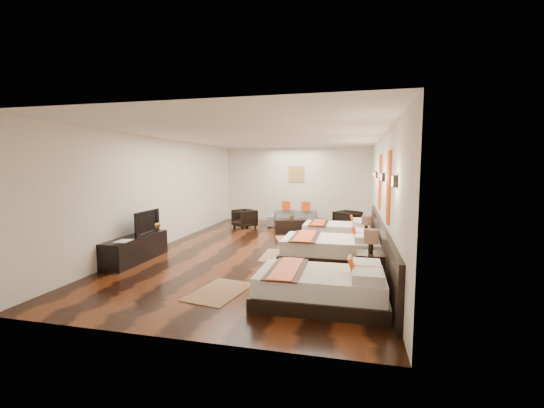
% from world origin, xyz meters
% --- Properties ---
extents(floor, '(5.50, 9.50, 0.01)m').
position_xyz_m(floor, '(0.00, 0.00, 0.00)').
color(floor, black).
rests_on(floor, ground).
extents(ceiling, '(5.50, 9.50, 0.01)m').
position_xyz_m(ceiling, '(0.00, 0.00, 2.80)').
color(ceiling, white).
rests_on(ceiling, floor).
extents(back_wall, '(5.50, 0.01, 2.80)m').
position_xyz_m(back_wall, '(0.00, 4.75, 1.40)').
color(back_wall, silver).
rests_on(back_wall, floor).
extents(left_wall, '(0.01, 9.50, 2.80)m').
position_xyz_m(left_wall, '(-2.75, 0.00, 1.40)').
color(left_wall, silver).
rests_on(left_wall, floor).
extents(right_wall, '(0.01, 9.50, 2.80)m').
position_xyz_m(right_wall, '(2.75, 0.00, 1.40)').
color(right_wall, silver).
rests_on(right_wall, floor).
extents(headboard_panel, '(0.08, 6.60, 0.90)m').
position_xyz_m(headboard_panel, '(2.71, -0.80, 0.45)').
color(headboard_panel, black).
rests_on(headboard_panel, floor).
extents(bed_near, '(1.96, 1.23, 0.75)m').
position_xyz_m(bed_near, '(1.69, -3.23, 0.26)').
color(bed_near, black).
rests_on(bed_near, floor).
extents(bed_mid, '(2.13, 1.34, 0.81)m').
position_xyz_m(bed_mid, '(1.70, -0.83, 0.28)').
color(bed_mid, black).
rests_on(bed_mid, floor).
extents(bed_far, '(1.89, 1.19, 0.72)m').
position_xyz_m(bed_far, '(1.69, 1.53, 0.25)').
color(bed_far, black).
rests_on(bed_far, floor).
extents(nightstand_a, '(0.49, 0.49, 0.97)m').
position_xyz_m(nightstand_a, '(2.44, -2.09, 0.34)').
color(nightstand_a, black).
rests_on(nightstand_a, floor).
extents(nightstand_b, '(0.44, 0.44, 0.88)m').
position_xyz_m(nightstand_b, '(2.45, 0.31, 0.31)').
color(nightstand_b, black).
rests_on(nightstand_b, floor).
extents(jute_mat_near, '(0.94, 1.31, 0.01)m').
position_xyz_m(jute_mat_near, '(-0.00, -3.13, 0.01)').
color(jute_mat_near, '#91694A').
rests_on(jute_mat_near, floor).
extents(jute_mat_mid, '(0.80, 1.23, 0.01)m').
position_xyz_m(jute_mat_mid, '(0.46, -0.58, 0.01)').
color(jute_mat_mid, '#91694A').
rests_on(jute_mat_mid, floor).
extents(jute_mat_far, '(1.11, 1.38, 0.01)m').
position_xyz_m(jute_mat_far, '(0.42, 1.23, 0.01)').
color(jute_mat_far, '#91694A').
rests_on(jute_mat_far, floor).
extents(tv_console, '(0.50, 1.80, 0.55)m').
position_xyz_m(tv_console, '(-2.50, -1.74, 0.28)').
color(tv_console, black).
rests_on(tv_console, floor).
extents(tv, '(0.15, 0.94, 0.54)m').
position_xyz_m(tv, '(-2.45, -1.49, 0.82)').
color(tv, black).
rests_on(tv, tv_console).
extents(book, '(0.30, 0.38, 0.03)m').
position_xyz_m(book, '(-2.50, -2.35, 0.57)').
color(book, black).
rests_on(book, tv_console).
extents(figurine, '(0.42, 0.42, 0.38)m').
position_xyz_m(figurine, '(-2.50, -1.06, 0.74)').
color(figurine, brown).
rests_on(figurine, tv_console).
extents(sofa, '(2.03, 1.04, 0.57)m').
position_xyz_m(sofa, '(0.18, 3.58, 0.28)').
color(sofa, slate).
rests_on(sofa, floor).
extents(armchair_left, '(0.95, 0.95, 0.62)m').
position_xyz_m(armchair_left, '(-1.49, 2.91, 0.31)').
color(armchair_left, black).
rests_on(armchair_left, floor).
extents(armchair_right, '(0.99, 0.99, 0.66)m').
position_xyz_m(armchair_right, '(1.96, 3.09, 0.33)').
color(armchair_right, black).
rests_on(armchair_right, floor).
extents(coffee_table, '(1.10, 0.77, 0.40)m').
position_xyz_m(coffee_table, '(0.18, 2.53, 0.20)').
color(coffee_table, black).
rests_on(coffee_table, floor).
extents(table_plant, '(0.24, 0.21, 0.26)m').
position_xyz_m(table_plant, '(0.23, 2.52, 0.53)').
color(table_plant, '#22571D').
rests_on(table_plant, coffee_table).
extents(orange_panel_a, '(0.04, 0.40, 1.30)m').
position_xyz_m(orange_panel_a, '(2.73, -1.90, 1.70)').
color(orange_panel_a, '#D86014').
rests_on(orange_panel_a, right_wall).
extents(orange_panel_b, '(0.04, 0.40, 1.30)m').
position_xyz_m(orange_panel_b, '(2.73, 0.30, 1.70)').
color(orange_panel_b, '#D86014').
rests_on(orange_panel_b, right_wall).
extents(sconce_near, '(0.07, 0.12, 0.18)m').
position_xyz_m(sconce_near, '(2.70, -3.00, 1.85)').
color(sconce_near, black).
rests_on(sconce_near, right_wall).
extents(sconce_mid, '(0.07, 0.12, 0.18)m').
position_xyz_m(sconce_mid, '(2.70, -0.80, 1.85)').
color(sconce_mid, black).
rests_on(sconce_mid, right_wall).
extents(sconce_far, '(0.07, 0.12, 0.18)m').
position_xyz_m(sconce_far, '(2.70, 1.40, 1.85)').
color(sconce_far, black).
rests_on(sconce_far, right_wall).
extents(sconce_lounge, '(0.07, 0.12, 0.18)m').
position_xyz_m(sconce_lounge, '(2.70, 2.30, 1.85)').
color(sconce_lounge, black).
rests_on(sconce_lounge, right_wall).
extents(gold_artwork, '(0.60, 0.04, 0.60)m').
position_xyz_m(gold_artwork, '(0.00, 4.73, 1.80)').
color(gold_artwork, '#AD873F').
rests_on(gold_artwork, back_wall).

